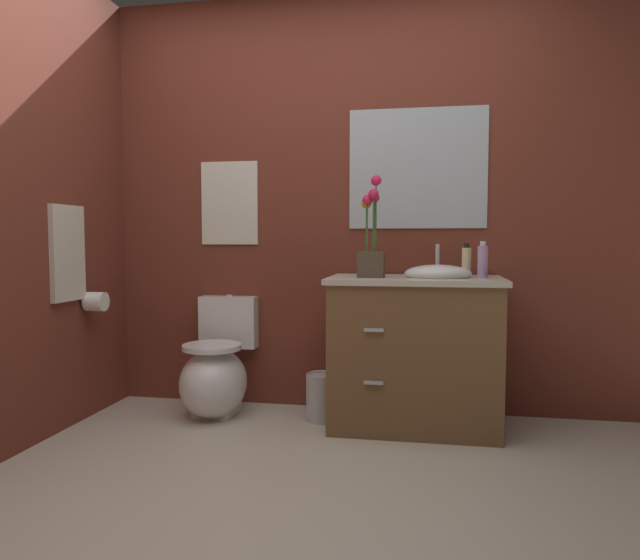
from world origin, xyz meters
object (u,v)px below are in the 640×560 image
toilet_paper_roll (96,301)px  trash_bin (322,397)px  vanity_cabinet (415,350)px  flower_vase (371,247)px  toilet (216,374)px  lotion_bottle (466,261)px  wall_mirror (417,168)px  wall_poster (229,203)px  hanging_towel (68,253)px  soap_bottle (483,261)px

toilet_paper_roll → trash_bin: bearing=8.6°
vanity_cabinet → flower_vase: size_ratio=1.84×
toilet → vanity_cabinet: size_ratio=0.68×
flower_vase → lotion_bottle: bearing=17.2°
vanity_cabinet → wall_mirror: 1.06m
trash_bin → wall_mirror: (0.52, 0.27, 1.31)m
wall_poster → hanging_towel: size_ratio=0.99×
flower_vase → toilet_paper_roll: flower_vase is taller
hanging_towel → toilet_paper_roll: size_ratio=4.73×
toilet → lotion_bottle: bearing=3.0°
lotion_bottle → soap_bottle: bearing=-50.2°
trash_bin → toilet_paper_roll: (-1.28, -0.19, 0.54)m
lotion_bottle → trash_bin: bearing=-174.3°
vanity_cabinet → wall_mirror: (-0.00, 0.29, 1.02)m
toilet → hanging_towel: size_ratio=1.33×
lotion_bottle → hanging_towel: size_ratio=0.35×
trash_bin → hanging_towel: hanging_towel is taller
hanging_towel → lotion_bottle: bearing=11.8°
wall_mirror → soap_bottle: bearing=-38.9°
vanity_cabinet → lotion_bottle: (0.27, 0.10, 0.49)m
toilet → vanity_cabinet: (1.16, -0.03, 0.18)m
flower_vase → soap_bottle: flower_vase is taller
vanity_cabinet → wall_mirror: bearing=90.5°
lotion_bottle → toilet_paper_roll: bearing=-172.5°
wall_poster → toilet_paper_roll: wall_poster is taller
vanity_cabinet → trash_bin: bearing=177.5°
toilet → vanity_cabinet: 1.17m
toilet → hanging_towel: (-0.70, -0.37, 0.72)m
wall_poster → hanging_towel: (-0.70, -0.64, -0.30)m
flower_vase → soap_bottle: bearing=6.3°
wall_poster → soap_bottle: bearing=-10.7°
flower_vase → wall_poster: wall_poster is taller
hanging_towel → vanity_cabinet: bearing=10.4°
flower_vase → vanity_cabinet: bearing=13.2°
wall_mirror → toilet_paper_roll: 2.01m
flower_vase → toilet: bearing=174.9°
lotion_bottle → hanging_towel: 2.18m
soap_bottle → wall_poster: wall_poster is taller
vanity_cabinet → flower_vase: bearing=-166.8°
wall_poster → toilet_paper_roll: size_ratio=4.67×
trash_bin → wall_poster: wall_poster is taller
toilet → lotion_bottle: (1.43, 0.08, 0.67)m
wall_poster → toilet: bearing=-90.0°
wall_poster → wall_mirror: 1.17m
wall_mirror → hanging_towel: wall_mirror is taller
toilet → toilet_paper_roll: size_ratio=6.27×
flower_vase → lotion_bottle: 0.54m
trash_bin → wall_mirror: 1.44m
soap_bottle → toilet_paper_roll: size_ratio=1.78×
wall_mirror → toilet_paper_roll: wall_mirror is taller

